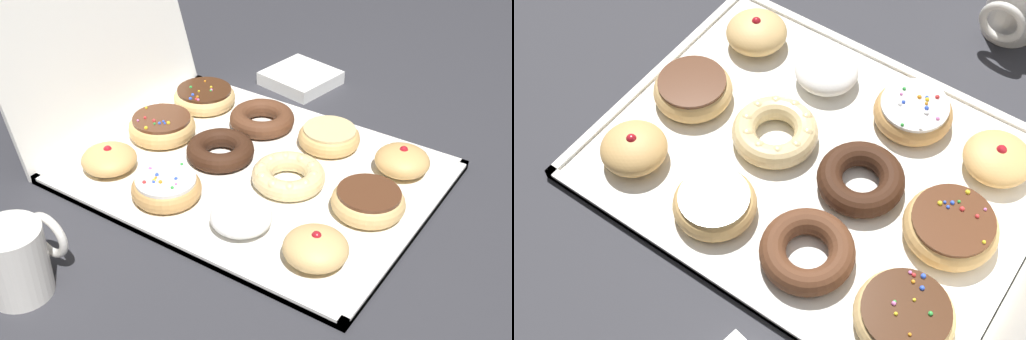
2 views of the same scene
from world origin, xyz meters
The scene contains 15 objects.
ground_plane centered at (0.00, 0.00, 0.00)m, with size 3.00×3.00×0.00m, color #333338.
donut_box centered at (0.00, 0.00, 0.01)m, with size 0.44×0.57×0.01m.
jelly_filled_donut_0 centered at (-0.13, -0.19, 0.03)m, with size 0.09×0.09×0.05m.
chocolate_frosted_donut_1 centered at (0.01, -0.20, 0.03)m, with size 0.11×0.11×0.04m.
jelly_filled_donut_2 centered at (0.13, -0.20, 0.03)m, with size 0.09×0.09×0.05m.
powdered_filled_donut_3 centered at (-0.13, -0.07, 0.03)m, with size 0.09×0.09×0.04m.
cruller_donut_4 centered at (0.00, -0.07, 0.03)m, with size 0.12×0.12×0.03m.
glazed_ring_donut_5 centered at (0.14, -0.06, 0.03)m, with size 0.11×0.11×0.04m.
sprinkle_donut_6 centered at (-0.14, 0.07, 0.03)m, with size 0.11×0.11×0.04m.
chocolate_cake_ring_donut_7 centered at (0.00, 0.07, 0.03)m, with size 0.11×0.11×0.03m.
chocolate_cake_ring_donut_8 centered at (0.13, 0.07, 0.03)m, with size 0.12×0.12×0.03m.
jelly_filled_donut_9 centered at (-0.13, 0.20, 0.03)m, with size 0.09×0.09×0.05m.
sprinkle_donut_10 centered at (0.00, 0.19, 0.03)m, with size 0.12×0.12×0.04m.
sprinkle_donut_11 centered at (0.13, 0.20, 0.03)m, with size 0.12×0.12×0.04m.
coffee_mug centered at (-0.39, 0.10, 0.05)m, with size 0.10×0.08×0.10m.
Camera 2 is at (0.48, 0.26, 0.77)m, focal length 48.90 mm.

